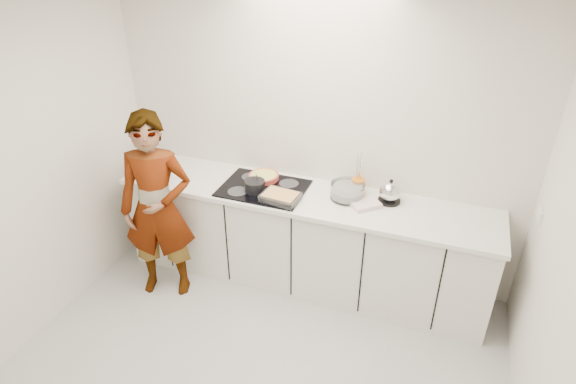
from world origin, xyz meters
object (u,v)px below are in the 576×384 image
(baking_dish, at_px, (280,197))
(cook, at_px, (157,208))
(hob, at_px, (264,188))
(kettle, at_px, (390,192))
(utensil_crock, at_px, (358,186))
(mixing_bowl, at_px, (347,192))
(saucepan, at_px, (255,186))
(tart_dish, at_px, (264,176))

(baking_dish, distance_m, cook, 1.03)
(baking_dish, height_order, cook, cook)
(baking_dish, bearing_deg, hob, 144.86)
(kettle, distance_m, utensil_crock, 0.28)
(baking_dish, distance_m, mixing_bowl, 0.56)
(saucepan, distance_m, kettle, 1.12)
(baking_dish, xyz_separation_m, utensil_crock, (0.56, 0.35, 0.02))
(hob, height_order, baking_dish, baking_dish)
(mixing_bowl, height_order, utensil_crock, utensil_crock)
(tart_dish, relative_size, kettle, 1.35)
(tart_dish, distance_m, mixing_bowl, 0.77)
(utensil_crock, distance_m, cook, 1.68)
(utensil_crock, bearing_deg, baking_dish, -148.53)
(hob, bearing_deg, mixing_bowl, 7.67)
(baking_dish, height_order, mixing_bowl, mixing_bowl)
(tart_dish, xyz_separation_m, kettle, (1.11, 0.01, 0.05))
(baking_dish, relative_size, kettle, 1.33)
(mixing_bowl, height_order, kettle, kettle)
(baking_dish, bearing_deg, utensil_crock, 31.47)
(baking_dish, relative_size, cook, 0.19)
(tart_dish, xyz_separation_m, saucepan, (0.01, -0.22, 0.02))
(saucepan, xyz_separation_m, cook, (-0.71, -0.41, -0.14))
(saucepan, distance_m, utensil_crock, 0.87)
(utensil_crock, relative_size, cook, 0.08)
(mixing_bowl, bearing_deg, utensil_crock, 57.48)
(saucepan, bearing_deg, utensil_crock, 18.60)
(tart_dish, relative_size, mixing_bowl, 0.92)
(baking_dish, bearing_deg, cook, -160.39)
(hob, xyz_separation_m, kettle, (1.05, 0.15, 0.08))
(baking_dish, relative_size, mixing_bowl, 0.91)
(mixing_bowl, bearing_deg, kettle, 9.59)
(mixing_bowl, distance_m, cook, 1.59)
(baking_dish, height_order, utensil_crock, utensil_crock)
(kettle, height_order, cook, cook)
(mixing_bowl, bearing_deg, tart_dish, 176.43)
(hob, relative_size, utensil_crock, 5.25)
(mixing_bowl, xyz_separation_m, cook, (-1.47, -0.59, -0.13))
(hob, xyz_separation_m, saucepan, (-0.05, -0.08, 0.06))
(baking_dish, bearing_deg, tart_dish, 132.66)
(mixing_bowl, bearing_deg, hob, -172.33)
(hob, relative_size, mixing_bowl, 2.03)
(mixing_bowl, bearing_deg, saucepan, -166.93)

